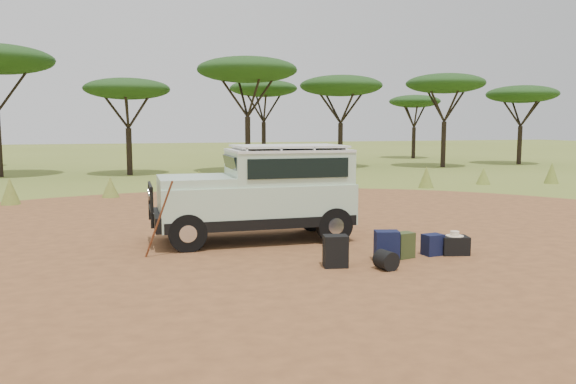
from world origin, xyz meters
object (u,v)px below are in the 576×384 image
object	(u,v)px
backpack_black	(335,251)
hard_case	(454,245)
backpack_olive	(404,245)
duffel_navy	(433,245)
safari_vehicle	(262,195)
walking_staff	(159,220)
backpack_navy	(387,246)

from	to	relation	value
backpack_black	hard_case	xyz separation A→B (m)	(2.55, 0.19, -0.10)
backpack_olive	duffel_navy	size ratio (longest dim) A/B	1.19
safari_vehicle	hard_case	xyz separation A→B (m)	(3.14, -2.49, -0.81)
safari_vehicle	walking_staff	world-z (taller)	safari_vehicle
backpack_black	safari_vehicle	bearing A→B (deg)	114.58
backpack_navy	backpack_olive	world-z (taller)	backpack_navy
backpack_black	backpack_navy	distance (m)	1.07
duffel_navy	backpack_olive	bearing A→B (deg)	176.97
safari_vehicle	backpack_black	xyz separation A→B (m)	(0.60, -2.68, -0.71)
safari_vehicle	backpack_black	world-z (taller)	safari_vehicle
duffel_navy	hard_case	size ratio (longest dim) A/B	0.81
hard_case	backpack_black	bearing A→B (deg)	-161.02
walking_staff	hard_case	world-z (taller)	walking_staff
safari_vehicle	hard_case	distance (m)	4.09
hard_case	safari_vehicle	bearing A→B (deg)	156.35
safari_vehicle	walking_staff	distance (m)	2.51
safari_vehicle	backpack_navy	distance (m)	3.13
backpack_olive	duffel_navy	bearing A→B (deg)	-8.03
walking_staff	backpack_navy	size ratio (longest dim) A/B	2.78
duffel_navy	hard_case	bearing A→B (deg)	-15.26
walking_staff	backpack_olive	world-z (taller)	walking_staff
backpack_olive	duffel_navy	xyz separation A→B (m)	(0.64, 0.03, -0.04)
backpack_black	duffel_navy	bearing A→B (deg)	19.07
backpack_black	backpack_navy	bearing A→B (deg)	18.42
backpack_navy	duffel_navy	xyz separation A→B (m)	(1.05, 0.14, -0.08)
backpack_black	hard_case	size ratio (longest dim) A/B	1.11
safari_vehicle	duffel_navy	world-z (taller)	safari_vehicle
backpack_navy	safari_vehicle	bearing A→B (deg)	139.05
backpack_navy	backpack_olive	bearing A→B (deg)	31.20
backpack_black	duffel_navy	xyz separation A→B (m)	(2.11, 0.26, -0.08)
backpack_navy	backpack_black	bearing A→B (deg)	-157.43
backpack_navy	duffel_navy	world-z (taller)	backpack_navy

